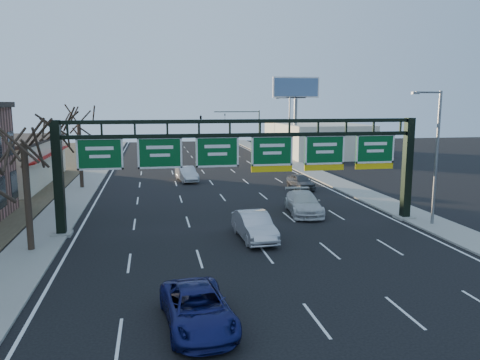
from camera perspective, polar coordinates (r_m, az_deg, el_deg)
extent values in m
plane|color=black|center=(24.17, 4.36, -10.52)|extent=(160.00, 160.00, 0.00)
cube|color=gray|center=(43.26, -19.57, -2.05)|extent=(3.00, 120.00, 0.12)
cube|color=gray|center=(46.66, 13.23, -0.95)|extent=(3.00, 120.00, 0.12)
cube|color=white|center=(43.14, -2.53, -1.61)|extent=(21.60, 120.00, 0.01)
cube|color=black|center=(30.82, -21.26, 0.12)|extent=(0.55, 0.55, 7.20)
cube|color=gray|center=(31.53, -20.88, -6.17)|extent=(1.20, 1.20, 0.20)
cube|color=black|center=(35.07, 19.70, 1.26)|extent=(0.55, 0.55, 7.20)
cube|color=gray|center=(35.69, 19.40, -4.31)|extent=(1.20, 1.20, 0.20)
cube|color=black|center=(30.54, 0.61, 7.19)|extent=(23.40, 0.25, 0.25)
cube|color=black|center=(30.59, 0.61, 5.50)|extent=(23.40, 0.25, 0.25)
cube|color=#054D20|center=(30.26, -16.71, 3.07)|extent=(2.80, 0.10, 2.00)
cube|color=#054D20|center=(30.10, -9.74, 3.30)|extent=(2.80, 0.10, 2.00)
cube|color=#054D20|center=(30.38, -2.79, 3.47)|extent=(2.80, 0.10, 2.00)
cube|color=#054D20|center=(31.09, 3.92, 3.60)|extent=(2.80, 0.10, 2.00)
cube|color=yellow|center=(31.23, 3.90, 1.37)|extent=(2.80, 0.10, 0.40)
cube|color=#054D20|center=(32.21, 10.27, 3.67)|extent=(2.80, 0.10, 2.00)
cube|color=yellow|center=(32.35, 10.20, 1.52)|extent=(2.80, 0.10, 0.40)
cube|color=#054D20|center=(33.69, 16.12, 3.70)|extent=(2.80, 0.10, 2.00)
cube|color=yellow|center=(33.82, 16.03, 1.64)|extent=(2.80, 0.10, 0.40)
cube|color=maroon|center=(52.25, -22.17, 2.94)|extent=(1.20, 18.00, 0.40)
cube|color=beige|center=(76.69, 9.18, 4.97)|extent=(12.00, 20.00, 5.00)
cylinder|color=black|center=(28.24, -24.49, -1.79)|extent=(0.36, 0.36, 6.08)
cylinder|color=black|center=(37.84, -20.99, 1.65)|extent=(0.36, 0.36, 6.84)
cylinder|color=black|center=(47.67, -18.88, 3.00)|extent=(0.36, 0.36, 6.46)
cylinder|color=slate|center=(33.74, 22.83, 2.52)|extent=(0.20, 0.20, 9.00)
cylinder|color=slate|center=(33.07, 21.99, 10.10)|extent=(1.80, 0.12, 0.12)
cube|color=slate|center=(32.59, 20.63, 10.11)|extent=(0.50, 0.22, 0.15)
cylinder|color=slate|center=(64.76, 6.04, 6.13)|extent=(0.20, 0.20, 9.00)
cylinder|color=slate|center=(64.41, 5.33, 10.04)|extent=(1.80, 0.12, 0.12)
cube|color=slate|center=(64.17, 4.54, 10.01)|extent=(0.50, 0.22, 0.15)
cylinder|color=slate|center=(70.24, 6.75, 6.26)|extent=(0.50, 0.50, 9.00)
cube|color=slate|center=(70.15, 6.82, 9.94)|extent=(3.00, 0.30, 0.20)
cube|color=white|center=(70.18, 6.84, 11.16)|extent=(7.00, 0.30, 3.00)
cube|color=#4B6A97|center=(69.99, 6.89, 11.16)|extent=(6.60, 0.05, 2.60)
cylinder|color=black|center=(79.10, 2.33, 5.93)|extent=(0.18, 0.18, 7.00)
cylinder|color=black|center=(78.20, -0.39, 8.32)|extent=(7.60, 0.14, 0.14)
imported|color=black|center=(77.89, -1.85, 7.72)|extent=(0.20, 0.20, 1.00)
imported|color=black|center=(77.38, -4.81, 7.68)|extent=(0.54, 0.54, 1.62)
imported|color=#131756|center=(17.98, -5.18, -15.31)|extent=(2.80, 5.31, 1.42)
imported|color=#B7B6BB|center=(28.56, 1.74, -5.62)|extent=(2.04, 5.13, 1.66)
imported|color=silver|center=(35.35, 7.75, -2.80)|extent=(2.94, 5.84, 1.63)
imported|color=#434448|center=(45.54, 7.39, -0.18)|extent=(2.01, 4.36, 1.45)
imported|color=#B3B3B8|center=(49.90, -6.51, 0.73)|extent=(2.33, 4.89, 1.55)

